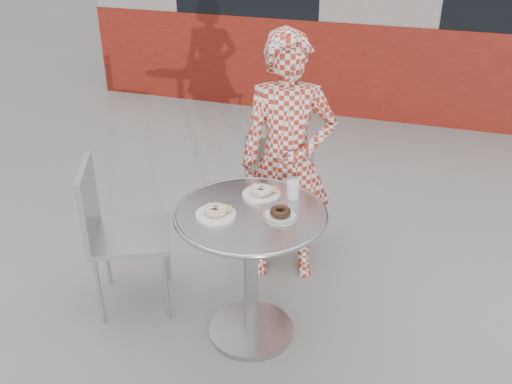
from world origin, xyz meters
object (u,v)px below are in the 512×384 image
(chair_left, at_px, (132,262))
(plate_near, at_px, (216,212))
(plate_far, at_px, (262,192))
(plate_checker, at_px, (280,214))
(chair_far, at_px, (284,214))
(milk_cup, at_px, (293,189))
(seated_person, at_px, (287,161))
(bistro_table, at_px, (251,244))

(chair_left, bearing_deg, plate_near, -127.97)
(plate_far, relative_size, plate_checker, 1.10)
(chair_far, bearing_deg, plate_near, 81.90)
(milk_cup, bearing_deg, chair_left, -170.75)
(plate_near, relative_size, plate_checker, 1.10)
(chair_left, xyz_separation_m, seated_person, (0.77, 0.60, 0.50))
(plate_checker, bearing_deg, milk_cup, 87.37)
(plate_checker, xyz_separation_m, milk_cup, (0.01, 0.21, 0.04))
(plate_far, distance_m, plate_near, 0.31)
(bistro_table, relative_size, plate_near, 3.95)
(chair_left, height_order, plate_far, chair_left)
(plate_checker, distance_m, milk_cup, 0.21)
(bistro_table, relative_size, chair_far, 0.89)
(plate_far, bearing_deg, chair_far, 94.96)
(bistro_table, height_order, chair_far, chair_far)
(chair_left, distance_m, plate_near, 0.82)
(bistro_table, distance_m, chair_left, 0.82)
(chair_left, xyz_separation_m, plate_far, (0.76, 0.13, 0.53))
(seated_person, xyz_separation_m, plate_far, (-0.01, -0.48, 0.03))
(plate_far, bearing_deg, plate_checker, -50.13)
(plate_checker, relative_size, milk_cup, 1.66)
(plate_near, bearing_deg, plate_far, 60.21)
(chair_far, bearing_deg, seated_person, 105.12)
(chair_far, distance_m, plate_near, 1.11)
(bistro_table, height_order, chair_left, chair_left)
(plate_checker, bearing_deg, chair_far, 103.60)
(chair_left, relative_size, plate_near, 4.56)
(chair_far, height_order, plate_far, chair_far)
(chair_far, height_order, plate_near, chair_far)
(milk_cup, bearing_deg, plate_checker, -92.63)
(bistro_table, distance_m, plate_checker, 0.26)
(milk_cup, bearing_deg, chair_far, 108.29)
(milk_cup, bearing_deg, plate_near, -137.14)
(bistro_table, relative_size, chair_left, 0.87)
(chair_far, bearing_deg, plate_checker, 100.98)
(chair_left, relative_size, plate_checker, 5.00)
(chair_far, relative_size, plate_near, 4.44)
(seated_person, height_order, plate_checker, seated_person)
(chair_left, bearing_deg, milk_cup, -105.65)
(bistro_table, xyz_separation_m, seated_person, (0.01, 0.66, 0.18))
(plate_far, xyz_separation_m, milk_cup, (0.16, 0.02, 0.03))
(plate_near, bearing_deg, seated_person, 77.61)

